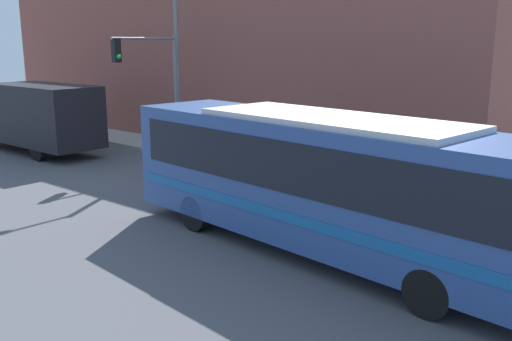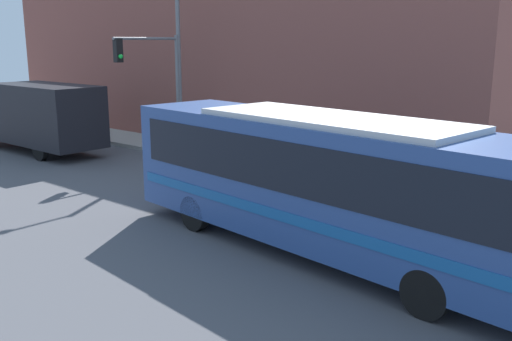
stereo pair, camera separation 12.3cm
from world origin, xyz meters
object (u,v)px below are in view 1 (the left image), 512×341
object	(u,v)px
fire_hydrant	(340,167)
traffic_light_pole	(154,73)
parking_meter	(295,149)
delivery_truck	(35,115)
pedestrian_near_corner	(354,153)
street_lamp	(171,38)
city_bus	(330,177)

from	to	relation	value
fire_hydrant	traffic_light_pole	xyz separation A→B (m)	(-1.02, 8.36, 2.96)
parking_meter	delivery_truck	bearing A→B (deg)	107.46
parking_meter	pedestrian_near_corner	distance (m)	2.18
pedestrian_near_corner	traffic_light_pole	bearing A→B (deg)	100.59
traffic_light_pole	parking_meter	world-z (taller)	traffic_light_pole
street_lamp	delivery_truck	bearing A→B (deg)	125.44
delivery_truck	pedestrian_near_corner	world-z (taller)	delivery_truck
parking_meter	street_lamp	distance (m)	7.55
delivery_truck	traffic_light_pole	xyz separation A→B (m)	(2.58, -5.01, 1.91)
city_bus	fire_hydrant	xyz separation A→B (m)	(5.96, 3.36, -1.25)
street_lamp	pedestrian_near_corner	xyz separation A→B (m)	(0.61, -8.54, -3.92)
traffic_light_pole	delivery_truck	bearing A→B (deg)	117.28
city_bus	fire_hydrant	distance (m)	6.96
delivery_truck	street_lamp	world-z (taller)	street_lamp
delivery_truck	fire_hydrant	world-z (taller)	delivery_truck
traffic_light_pole	pedestrian_near_corner	distance (m)	9.06
traffic_light_pole	pedestrian_near_corner	size ratio (longest dim) A/B	2.96
city_bus	street_lamp	distance (m)	13.48
parking_meter	street_lamp	world-z (taller)	street_lamp
city_bus	fire_hydrant	bearing A→B (deg)	35.57
street_lamp	pedestrian_near_corner	size ratio (longest dim) A/B	4.93
city_bus	pedestrian_near_corner	world-z (taller)	city_bus
traffic_light_pole	street_lamp	xyz separation A→B (m)	(0.99, -0.01, 1.37)
street_lamp	fire_hydrant	bearing A→B (deg)	-89.78
delivery_truck	city_bus	bearing A→B (deg)	-98.03
fire_hydrant	pedestrian_near_corner	size ratio (longest dim) A/B	0.51
fire_hydrant	traffic_light_pole	size ratio (longest dim) A/B	0.17
city_bus	pedestrian_near_corner	distance (m)	7.32
delivery_truck	street_lamp	size ratio (longest dim) A/B	0.94
city_bus	street_lamp	world-z (taller)	street_lamp
pedestrian_near_corner	parking_meter	bearing A→B (deg)	105.37
parking_meter	city_bus	bearing A→B (deg)	-138.50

